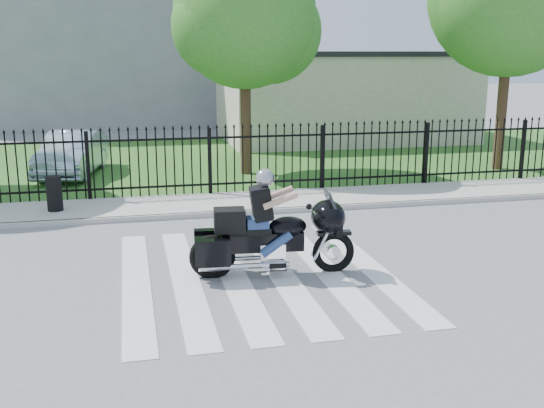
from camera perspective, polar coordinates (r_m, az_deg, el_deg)
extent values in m
plane|color=slate|center=(10.84, -1.39, -6.30)|extent=(120.00, 120.00, 0.00)
cube|color=#ADAAA3|center=(15.56, -5.06, 0.01)|extent=(40.00, 2.00, 0.12)
cube|color=#ADAAA3|center=(14.60, -4.52, -0.88)|extent=(40.00, 0.12, 0.12)
cube|color=#2C5E20|center=(22.39, -7.52, 3.94)|extent=(40.00, 12.00, 0.02)
cube|color=black|center=(16.46, -5.56, 1.77)|extent=(26.00, 0.04, 0.05)
cube|color=black|center=(16.27, -5.65, 5.92)|extent=(26.00, 0.04, 0.05)
cylinder|color=#382316|center=(19.39, -2.38, 8.75)|extent=(0.32, 0.32, 4.16)
sphere|color=#276D1F|center=(19.35, -2.46, 16.44)|extent=(4.20, 4.20, 4.20)
cylinder|color=#382316|center=(21.41, 20.00, 9.27)|extent=(0.32, 0.32, 4.80)
cube|color=beige|center=(27.59, 6.35, 9.38)|extent=(10.00, 6.00, 3.50)
cube|color=black|center=(27.52, 6.45, 13.23)|extent=(10.20, 6.20, 0.20)
cube|color=gray|center=(36.09, -15.02, 16.71)|extent=(15.00, 10.00, 12.00)
torus|color=black|center=(10.90, 5.52, -4.31)|extent=(0.74, 0.20, 0.73)
torus|color=black|center=(10.64, -5.37, -4.75)|extent=(0.78, 0.23, 0.77)
cube|color=black|center=(10.63, -0.85, -3.40)|extent=(1.39, 0.38, 0.32)
ellipsoid|color=black|center=(10.62, 1.41, -2.06)|extent=(0.69, 0.48, 0.35)
cube|color=black|center=(10.56, -1.99, -2.40)|extent=(0.71, 0.40, 0.11)
cube|color=silver|center=(10.71, 0.00, -4.28)|extent=(0.45, 0.35, 0.32)
ellipsoid|color=black|center=(10.71, 5.04, -1.16)|extent=(0.64, 0.81, 0.57)
cube|color=black|center=(10.48, -3.83, -1.46)|extent=(0.54, 0.45, 0.38)
cube|color=navy|center=(10.53, -1.31, -1.71)|extent=(0.39, 0.35, 0.19)
sphere|color=#9B9DA2|center=(10.38, -0.63, 2.36)|extent=(0.31, 0.31, 0.31)
imported|color=#A2B5CB|center=(20.22, -17.49, 4.34)|extent=(2.07, 4.19, 1.32)
cylinder|color=black|center=(15.35, -18.93, 0.89)|extent=(0.36, 0.36, 0.80)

